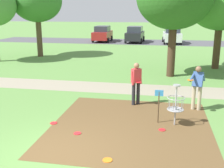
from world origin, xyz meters
TOP-DOWN VIEW (x-y plane):
  - ground_plane at (0.00, 0.00)m, footprint 160.00×160.00m
  - dirt_tee_pad at (1.81, 2.37)m, footprint 5.18×5.33m
  - disc_golf_basket at (3.17, 2.74)m, footprint 0.98×0.58m
  - player_foreground_watching at (1.75, 4.57)m, footprint 0.46×0.45m
  - player_throwing at (4.07, 4.37)m, footprint 0.75×0.99m
  - frisbee_near_basket at (0.25, 1.49)m, footprint 0.23×0.23m
  - frisbee_by_tee at (-0.78, 2.12)m, footprint 0.24×0.24m
  - frisbee_mid_grass at (1.48, 0.11)m, footprint 0.25×0.25m
  - frisbee_far_left at (2.83, 2.23)m, footprint 0.22×0.22m
  - tree_near_left at (-7.19, 15.17)m, footprint 3.92×3.92m
  - tree_near_right at (6.14, 12.65)m, footprint 4.16×4.16m
  - parking_lot_strip at (0.00, 27.17)m, footprint 36.00×6.00m
  - parked_car_leftmost at (-4.50, 26.85)m, footprint 2.03×4.23m
  - parked_car_center_left at (-0.58, 26.73)m, footprint 2.07×4.25m
  - parked_car_center_right at (3.66, 26.49)m, footprint 2.19×4.31m
  - gravel_path at (0.00, 6.82)m, footprint 40.00×1.91m

SIDE VIEW (x-z plane):
  - ground_plane at x=0.00m, z-range 0.00..0.00m
  - gravel_path at x=0.00m, z-range 0.00..0.00m
  - parking_lot_strip at x=0.00m, z-range 0.00..0.01m
  - dirt_tee_pad at x=1.81m, z-range 0.00..0.01m
  - frisbee_near_basket at x=0.25m, z-range 0.00..0.02m
  - frisbee_by_tee at x=-0.78m, z-range 0.00..0.02m
  - frisbee_mid_grass at x=1.48m, z-range 0.00..0.02m
  - frisbee_far_left at x=2.83m, z-range 0.00..0.02m
  - disc_golf_basket at x=3.17m, z-range 0.06..1.45m
  - parked_car_leftmost at x=-4.50m, z-range 0.00..1.84m
  - parked_car_center_left at x=-0.58m, z-range 0.00..1.84m
  - parked_car_center_right at x=3.66m, z-range 0.00..1.84m
  - player_foreground_watching at x=1.75m, z-range 0.11..1.82m
  - player_throwing at x=4.07m, z-range 0.13..1.84m
  - tree_near_right at x=6.14m, z-range 1.20..7.18m
  - tree_near_left at x=-7.19m, z-range 1.34..7.41m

